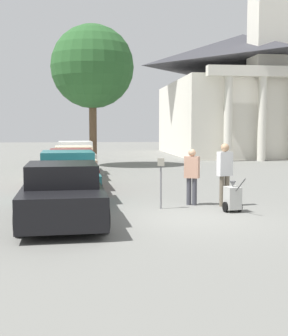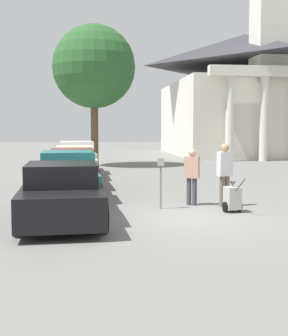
# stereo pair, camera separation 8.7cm
# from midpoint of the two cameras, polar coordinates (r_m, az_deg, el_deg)

# --- Properties ---
(ground_plane) EXTENTS (120.00, 120.00, 0.00)m
(ground_plane) POSITION_cam_midpoint_polar(r_m,az_deg,el_deg) (11.87, 4.85, -6.13)
(ground_plane) COLOR slate
(parked_car_black) EXTENTS (2.18, 4.91, 1.43)m
(parked_car_black) POSITION_cam_midpoint_polar(r_m,az_deg,el_deg) (11.62, -9.76, -3.11)
(parked_car_black) COLOR black
(parked_car_black) RESTS_ON ground_plane
(parked_car_teal) EXTENTS (2.08, 4.69, 1.55)m
(parked_car_teal) POSITION_cam_midpoint_polar(r_m,az_deg,el_deg) (14.75, -9.07, -1.20)
(parked_car_teal) COLOR #23666B
(parked_car_teal) RESTS_ON ground_plane
(parked_car_maroon) EXTENTS (2.09, 5.23, 1.47)m
(parked_car_maroon) POSITION_cam_midpoint_polar(r_m,az_deg,el_deg) (17.76, -8.63, -0.28)
(parked_car_maroon) COLOR maroon
(parked_car_maroon) RESTS_ON ground_plane
(parked_car_cream) EXTENTS (2.11, 4.68, 1.46)m
(parked_car_cream) POSITION_cam_midpoint_polar(r_m,az_deg,el_deg) (20.79, -8.32, 0.53)
(parked_car_cream) COLOR beige
(parked_car_cream) RESTS_ON ground_plane
(parked_car_white) EXTENTS (2.15, 4.96, 1.59)m
(parked_car_white) POSITION_cam_midpoint_polar(r_m,az_deg,el_deg) (23.53, -8.11, 1.19)
(parked_car_white) COLOR silver
(parked_car_white) RESTS_ON ground_plane
(parking_meter) EXTENTS (0.18, 0.09, 1.43)m
(parking_meter) POSITION_cam_midpoint_polar(r_m,az_deg,el_deg) (13.06, 2.25, -0.70)
(parking_meter) COLOR slate
(parking_meter) RESTS_ON ground_plane
(person_worker) EXTENTS (0.47, 0.39, 1.65)m
(person_worker) POSITION_cam_midpoint_polar(r_m,az_deg,el_deg) (13.76, 6.04, -0.66)
(person_worker) COLOR #3F3F47
(person_worker) RESTS_ON ground_plane
(person_supervisor) EXTENTS (0.46, 0.32, 1.82)m
(person_supervisor) POSITION_cam_midpoint_polar(r_m,az_deg,el_deg) (13.69, 10.00, -0.27)
(person_supervisor) COLOR #665B4C
(person_supervisor) RESTS_ON ground_plane
(equipment_cart) EXTENTS (0.50, 1.00, 1.00)m
(equipment_cart) POSITION_cam_midpoint_polar(r_m,az_deg,el_deg) (12.86, 10.92, -3.59)
(equipment_cart) COLOR #B2B2AD
(equipment_cart) RESTS_ON ground_plane
(church) EXTENTS (12.02, 15.55, 24.12)m
(church) POSITION_cam_midpoint_polar(r_m,az_deg,el_deg) (40.11, 12.34, 9.47)
(church) COLOR silver
(church) RESTS_ON ground_plane
(shade_tree) EXTENTS (4.83, 4.83, 8.21)m
(shade_tree) POSITION_cam_midpoint_polar(r_m,az_deg,el_deg) (27.91, -6.03, 12.15)
(shade_tree) COLOR brown
(shade_tree) RESTS_ON ground_plane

